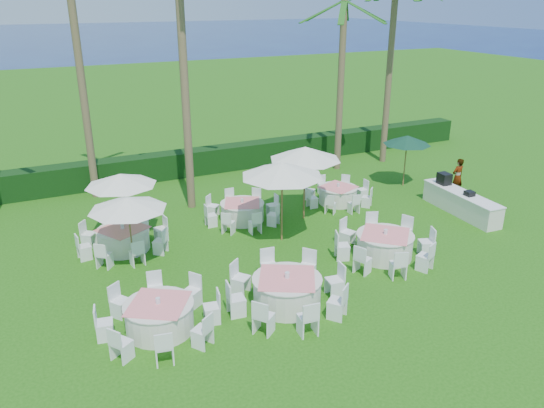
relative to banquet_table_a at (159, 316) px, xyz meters
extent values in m
plane|color=#1E550E|center=(3.91, 0.23, -0.42)|extent=(120.00, 120.00, 0.00)
cube|color=black|center=(3.91, 12.23, 0.18)|extent=(34.00, 1.00, 1.20)
plane|color=#070F49|center=(3.91, 102.23, -0.42)|extent=(260.00, 260.00, 0.00)
cylinder|color=silver|center=(0.00, 0.00, -0.04)|extent=(1.75, 1.75, 0.76)
cylinder|color=silver|center=(0.00, 0.00, 0.35)|extent=(1.83, 1.83, 0.03)
cube|color=#FF8081|center=(0.00, 0.00, 0.38)|extent=(1.96, 1.96, 0.01)
cylinder|color=silver|center=(0.00, 0.00, 0.46)|extent=(0.12, 0.12, 0.16)
cube|color=white|center=(1.13, 0.78, 0.04)|extent=(0.59, 0.59, 0.91)
cube|color=white|center=(0.24, 1.35, 0.04)|extent=(0.50, 0.50, 0.91)
cube|color=white|center=(-0.78, 1.13, 0.04)|extent=(0.59, 0.59, 0.91)
cube|color=white|center=(-1.35, 0.24, 0.04)|extent=(0.50, 0.50, 0.91)
cube|color=white|center=(-1.13, -0.78, 0.04)|extent=(0.59, 0.59, 0.91)
cube|color=white|center=(-0.24, -1.35, 0.04)|extent=(0.50, 0.50, 0.91)
cube|color=white|center=(0.78, -1.13, 0.04)|extent=(0.59, 0.59, 0.91)
cube|color=white|center=(1.35, -0.24, 0.04)|extent=(0.50, 0.50, 0.91)
cylinder|color=silver|center=(3.55, -0.36, -0.01)|extent=(1.90, 1.90, 0.82)
cylinder|color=silver|center=(3.55, -0.36, 0.41)|extent=(1.98, 1.98, 0.03)
cube|color=#FF8081|center=(3.55, -0.36, 0.44)|extent=(2.08, 2.08, 0.01)
cylinder|color=silver|center=(3.55, -0.36, 0.52)|extent=(0.13, 0.13, 0.18)
cube|color=white|center=(4.70, 0.57, 0.07)|extent=(0.65, 0.65, 0.99)
cube|color=white|center=(3.71, 1.12, 0.07)|extent=(0.51, 0.51, 0.99)
cube|color=white|center=(2.62, 0.80, 0.07)|extent=(0.65, 0.65, 0.99)
cube|color=white|center=(2.07, -0.20, 0.07)|extent=(0.51, 0.51, 0.99)
cube|color=white|center=(2.39, -1.28, 0.07)|extent=(0.65, 0.65, 0.99)
cube|color=white|center=(3.38, -1.83, 0.07)|extent=(0.51, 0.51, 0.99)
cube|color=white|center=(4.47, -1.51, 0.07)|extent=(0.65, 0.65, 0.99)
cube|color=white|center=(5.02, -0.52, 0.07)|extent=(0.51, 0.51, 0.99)
cylinder|color=silver|center=(7.84, 0.86, -0.02)|extent=(1.83, 1.83, 0.80)
cylinder|color=silver|center=(7.84, 0.86, 0.38)|extent=(1.91, 1.91, 0.03)
cube|color=#FF8081|center=(7.84, 0.86, 0.41)|extent=(2.09, 2.09, 0.01)
cylinder|color=silver|center=(7.84, 0.86, 0.49)|extent=(0.13, 0.13, 0.17)
cube|color=white|center=(9.14, 1.46, 0.06)|extent=(0.59, 0.59, 0.95)
cube|color=white|center=(8.33, 2.21, 0.06)|extent=(0.57, 0.57, 0.95)
cube|color=white|center=(7.24, 2.16, 0.06)|extent=(0.59, 0.59, 0.95)
cube|color=white|center=(6.49, 1.36, 0.06)|extent=(0.57, 0.57, 0.95)
cube|color=white|center=(6.54, 0.26, 0.06)|extent=(0.59, 0.59, 0.95)
cube|color=white|center=(7.34, -0.48, 0.06)|extent=(0.57, 0.57, 0.95)
cube|color=white|center=(8.44, -0.44, 0.06)|extent=(0.59, 0.59, 0.95)
cube|color=white|center=(9.18, 0.37, 0.06)|extent=(0.57, 0.57, 0.95)
cylinder|color=silver|center=(0.12, 5.22, -0.05)|extent=(1.71, 1.71, 0.74)
cylinder|color=silver|center=(0.12, 5.22, 0.33)|extent=(1.78, 1.78, 0.03)
cube|color=#FF8081|center=(0.12, 5.22, 0.36)|extent=(1.88, 1.88, 0.01)
cylinder|color=silver|center=(0.12, 5.22, 0.44)|extent=(0.12, 0.12, 0.16)
cube|color=white|center=(1.45, 5.38, 0.02)|extent=(0.46, 0.46, 0.89)
cube|color=white|center=(0.95, 6.27, 0.02)|extent=(0.58, 0.58, 0.89)
cube|color=white|center=(-0.03, 6.55, 0.02)|extent=(0.46, 0.46, 0.89)
cube|color=white|center=(-0.93, 6.05, 0.02)|extent=(0.58, 0.58, 0.89)
cube|color=white|center=(-1.21, 5.07, 0.02)|extent=(0.46, 0.46, 0.89)
cube|color=white|center=(-0.71, 4.17, 0.02)|extent=(0.58, 0.58, 0.89)
cube|color=white|center=(0.28, 3.89, 0.02)|extent=(0.46, 0.46, 0.89)
cube|color=white|center=(1.17, 4.39, 0.02)|extent=(0.58, 0.58, 0.89)
cylinder|color=silver|center=(4.77, 5.78, -0.07)|extent=(1.64, 1.64, 0.71)
cylinder|color=silver|center=(4.77, 5.78, 0.30)|extent=(1.70, 1.70, 0.03)
cube|color=#FF8081|center=(4.77, 5.78, 0.32)|extent=(1.74, 1.74, 0.01)
cylinder|color=silver|center=(4.77, 5.78, 0.41)|extent=(0.11, 0.11, 0.15)
cube|color=white|center=(5.70, 6.66, 0.00)|extent=(0.56, 0.56, 0.85)
cube|color=white|center=(4.81, 7.06, 0.00)|extent=(0.41, 0.41, 0.85)
cube|color=white|center=(3.89, 6.71, 0.00)|extent=(0.56, 0.56, 0.85)
cube|color=white|center=(3.50, 5.82, 0.00)|extent=(0.41, 0.41, 0.85)
cube|color=white|center=(3.85, 4.90, 0.00)|extent=(0.56, 0.56, 0.85)
cube|color=white|center=(4.74, 4.50, 0.00)|extent=(0.41, 0.41, 0.85)
cube|color=white|center=(5.65, 4.85, 0.00)|extent=(0.56, 0.56, 0.85)
cube|color=white|center=(6.05, 5.75, 0.00)|extent=(0.41, 0.41, 0.85)
cylinder|color=silver|center=(9.13, 5.78, -0.08)|extent=(1.57, 1.57, 0.68)
cylinder|color=silver|center=(9.13, 5.78, 0.27)|extent=(1.63, 1.63, 0.03)
cube|color=#FF8081|center=(9.13, 5.78, 0.30)|extent=(1.64, 1.64, 0.01)
cylinder|color=silver|center=(9.13, 5.78, 0.38)|extent=(0.11, 0.11, 0.15)
cube|color=white|center=(10.36, 5.75, -0.01)|extent=(0.39, 0.39, 0.82)
cube|color=white|center=(10.02, 6.62, -0.01)|extent=(0.54, 0.54, 0.82)
cube|color=white|center=(9.16, 7.00, -0.01)|extent=(0.39, 0.39, 0.82)
cube|color=white|center=(8.28, 6.66, -0.01)|extent=(0.54, 0.54, 0.82)
cube|color=white|center=(7.91, 5.80, -0.01)|extent=(0.39, 0.39, 0.82)
cube|color=white|center=(8.25, 4.93, -0.01)|extent=(0.54, 0.54, 0.82)
cube|color=white|center=(9.10, 4.55, -0.01)|extent=(0.39, 0.39, 0.82)
cube|color=white|center=(9.98, 4.89, -0.01)|extent=(0.54, 0.54, 0.82)
cylinder|color=brown|center=(0.16, 3.98, 0.70)|extent=(0.05, 0.05, 2.24)
cone|color=white|center=(0.16, 3.98, 1.71)|extent=(2.46, 2.46, 0.40)
sphere|color=brown|center=(0.16, 3.98, 1.85)|extent=(0.09, 0.09, 0.09)
cylinder|color=brown|center=(5.35, 3.53, 0.98)|extent=(0.07, 0.07, 2.80)
cone|color=white|center=(5.35, 3.53, 2.24)|extent=(2.90, 2.90, 0.50)
sphere|color=brown|center=(5.35, 3.53, 2.41)|extent=(0.11, 0.11, 0.11)
cylinder|color=brown|center=(0.38, 6.13, 0.75)|extent=(0.06, 0.06, 2.34)
cone|color=white|center=(0.38, 6.13, 1.81)|extent=(2.48, 2.48, 0.42)
sphere|color=brown|center=(0.38, 6.13, 1.95)|extent=(0.09, 0.09, 0.09)
cylinder|color=brown|center=(7.03, 4.94, 0.98)|extent=(0.07, 0.07, 2.79)
cone|color=white|center=(7.03, 4.94, 2.23)|extent=(2.75, 2.75, 0.50)
sphere|color=brown|center=(7.03, 4.94, 2.41)|extent=(0.11, 0.11, 0.11)
cylinder|color=brown|center=(13.05, 6.33, 0.72)|extent=(0.05, 0.05, 2.27)
cone|color=#0F3825|center=(13.05, 6.33, 1.74)|extent=(2.13, 2.13, 0.41)
sphere|color=brown|center=(13.05, 6.33, 1.88)|extent=(0.09, 0.09, 0.09)
cube|color=silver|center=(12.94, 2.64, 0.00)|extent=(0.96, 3.80, 0.85)
cube|color=white|center=(12.94, 2.64, 0.45)|extent=(1.01, 3.85, 0.04)
cube|color=black|center=(13.00, 3.77, 0.70)|extent=(0.45, 0.54, 0.47)
cube|color=black|center=(12.92, 2.26, 0.56)|extent=(0.35, 0.35, 0.19)
imported|color=gray|center=(14.41, 4.41, 0.39)|extent=(0.62, 0.43, 1.63)
cylinder|color=brown|center=(0.06, 11.07, 4.32)|extent=(0.32, 0.32, 9.47)
cylinder|color=brown|center=(3.44, 8.05, 5.22)|extent=(0.32, 0.32, 11.29)
cylinder|color=brown|center=(11.72, 9.91, 3.58)|extent=(0.32, 0.32, 8.01)
cube|color=#155214|center=(12.81, 9.79, 7.10)|extent=(2.22, 0.52, 1.00)
cube|color=#155214|center=(12.37, 10.80, 7.10)|extent=(1.53, 1.94, 1.00)
cube|color=#155214|center=(11.28, 10.92, 7.10)|extent=(1.14, 2.13, 1.00)
cube|color=#155214|center=(10.63, 10.03, 7.10)|extent=(2.22, 0.52, 1.00)
cube|color=#155214|center=(11.07, 9.03, 7.10)|extent=(1.53, 1.94, 1.00)
cube|color=#155214|center=(12.16, 8.91, 7.10)|extent=(1.14, 2.13, 1.00)
cylinder|color=brown|center=(14.58, 9.94, 4.04)|extent=(0.32, 0.32, 8.93)
camera|label=1|loc=(-2.48, -11.83, 7.72)|focal=35.00mm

